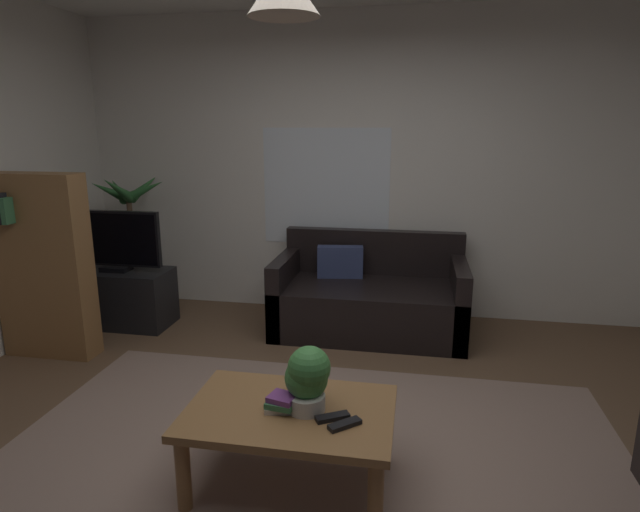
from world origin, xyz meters
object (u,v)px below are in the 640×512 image
at_px(potted_plant_on_table, 308,377).
at_px(tv, 113,240).
at_px(bookshelf_corner, 43,265).
at_px(book_on_table_2, 283,398).
at_px(remote_on_table_1, 333,417).
at_px(book_on_table_1, 281,403).
at_px(coffee_table, 290,420).
at_px(book_on_table_0, 281,407).
at_px(tv_stand, 120,297).
at_px(potted_palm_corner, 133,252).
at_px(couch_under_window, 369,300).
at_px(remote_on_table_0, 345,424).

bearing_deg(potted_plant_on_table, tv, 139.14).
distance_m(potted_plant_on_table, bookshelf_corner, 2.54).
relative_size(book_on_table_2, remote_on_table_1, 0.79).
xyz_separation_m(book_on_table_1, book_on_table_2, (0.01, 0.00, 0.03)).
height_order(remote_on_table_1, bookshelf_corner, bookshelf_corner).
xyz_separation_m(coffee_table, remote_on_table_1, (0.22, -0.06, 0.07)).
distance_m(book_on_table_0, tv_stand, 2.71).
xyz_separation_m(potted_plant_on_table, potted_palm_corner, (-2.16, 2.23, -0.01)).
relative_size(remote_on_table_1, tv_stand, 0.18).
xyz_separation_m(couch_under_window, book_on_table_2, (-0.22, -2.13, 0.20)).
xyz_separation_m(book_on_table_1, potted_palm_corner, (-2.04, 2.28, 0.11)).
height_order(coffee_table, book_on_table_0, book_on_table_0).
bearing_deg(tv, potted_plant_on_table, -40.86).
bearing_deg(couch_under_window, tv_stand, -173.30).
xyz_separation_m(couch_under_window, potted_palm_corner, (-2.27, 0.15, 0.29)).
height_order(book_on_table_2, remote_on_table_1, book_on_table_2).
distance_m(couch_under_window, remote_on_table_0, 2.21).
height_order(book_on_table_0, bookshelf_corner, bookshelf_corner).
xyz_separation_m(remote_on_table_1, tv_stand, (-2.21, 1.90, -0.17)).
relative_size(book_on_table_0, tv_stand, 0.16).
height_order(book_on_table_0, potted_palm_corner, potted_palm_corner).
bearing_deg(tv, remote_on_table_0, -40.27).
bearing_deg(remote_on_table_1, book_on_table_1, 53.59).
bearing_deg(bookshelf_corner, book_on_table_0, -28.94).
relative_size(book_on_table_2, tv, 0.15).
bearing_deg(potted_palm_corner, remote_on_table_1, -45.22).
distance_m(book_on_table_2, potted_plant_on_table, 0.16).
bearing_deg(potted_palm_corner, coffee_table, -47.34).
height_order(book_on_table_2, bookshelf_corner, bookshelf_corner).
bearing_deg(coffee_table, couch_under_window, 84.77).
xyz_separation_m(coffee_table, book_on_table_1, (-0.03, -0.03, 0.10)).
distance_m(book_on_table_1, potted_plant_on_table, 0.18).
bearing_deg(remote_on_table_1, potted_plant_on_table, 29.50).
bearing_deg(tv_stand, coffee_table, -42.70).
bearing_deg(couch_under_window, remote_on_table_1, -89.32).
height_order(couch_under_window, potted_plant_on_table, couch_under_window).
relative_size(potted_palm_corner, bookshelf_corner, 0.96).
height_order(couch_under_window, tv, tv).
bearing_deg(coffee_table, book_on_table_0, -154.43).
bearing_deg(potted_plant_on_table, potted_palm_corner, 134.07).
xyz_separation_m(potted_plant_on_table, tv_stand, (-2.08, 1.82, -0.32)).
bearing_deg(remote_on_table_0, potted_plant_on_table, -164.41).
bearing_deg(remote_on_table_1, potted_palm_corner, 15.11).
bearing_deg(coffee_table, tv, 137.63).
bearing_deg(remote_on_table_1, coffee_table, 45.35).
bearing_deg(book_on_table_1, coffee_table, 40.50).
xyz_separation_m(couch_under_window, book_on_table_0, (-0.23, -2.12, 0.15)).
bearing_deg(book_on_table_1, bookshelf_corner, 150.92).
distance_m(book_on_table_1, remote_on_table_1, 0.25).
height_order(coffee_table, book_on_table_2, book_on_table_2).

